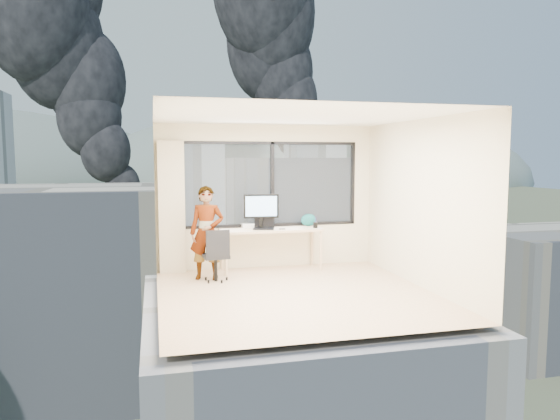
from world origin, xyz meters
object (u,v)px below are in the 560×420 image
object	(u,v)px
monitor	(261,211)
laptop	(264,223)
desk	(271,249)
person	(207,233)
handbag	(309,220)
chair	(216,255)
game_console	(250,225)

from	to	relation	value
monitor	laptop	distance (m)	0.22
desk	person	xyz separation A→B (m)	(-1.18, -0.40, 0.40)
handbag	chair	bearing A→B (deg)	-141.33
game_console	handbag	world-z (taller)	handbag
chair	laptop	xyz separation A→B (m)	(0.92, 0.57, 0.42)
chair	game_console	size ratio (longest dim) A/B	2.82
monitor	handbag	xyz separation A→B (m)	(0.92, 0.13, -0.20)
person	laptop	size ratio (longest dim) A/B	4.11
chair	game_console	distance (m)	1.17
game_console	laptop	size ratio (longest dim) A/B	0.83
monitor	chair	bearing A→B (deg)	-138.56
laptop	handbag	distance (m)	0.92
chair	monitor	distance (m)	1.27
laptop	handbag	world-z (taller)	laptop
chair	handbag	distance (m)	2.03
person	laptop	xyz separation A→B (m)	(1.04, 0.37, 0.09)
laptop	handbag	size ratio (longest dim) A/B	1.30
laptop	handbag	bearing A→B (deg)	31.00
laptop	chair	bearing A→B (deg)	-130.97
chair	monitor	world-z (taller)	monitor
handbag	game_console	bearing A→B (deg)	-168.04
handbag	desk	bearing A→B (deg)	-150.61
person	game_console	xyz separation A→B (m)	(0.85, 0.65, 0.01)
chair	person	bearing A→B (deg)	114.85
chair	laptop	distance (m)	1.16
person	laptop	distance (m)	1.11
handbag	monitor	bearing A→B (deg)	-156.53
person	handbag	xyz separation A→B (m)	(1.94, 0.59, 0.09)
desk	chair	size ratio (longest dim) A/B	2.04
person	desk	bearing A→B (deg)	34.26
person	game_console	world-z (taller)	person
desk	game_console	size ratio (longest dim) A/B	5.75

